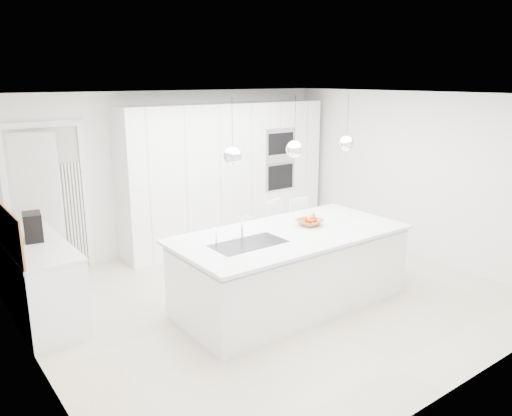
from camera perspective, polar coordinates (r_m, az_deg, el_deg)
floor at (r=6.42m, az=1.62°, el=-10.09°), size 5.50×5.50×0.00m
wall_back at (r=8.07m, az=-9.39°, el=4.20°), size 5.50×0.00×5.50m
wall_left at (r=4.87m, az=-24.66°, el=-3.90°), size 0.00×5.00×5.00m
ceiling at (r=5.83m, az=1.80°, el=12.81°), size 5.50×5.50×0.00m
tall_cabinets at (r=8.23m, az=-3.44°, el=3.86°), size 3.60×0.60×2.30m
oven_stack at (r=8.48m, az=2.81°, el=5.56°), size 0.62×0.04×1.05m
doorway_frame at (r=7.42m, az=-22.66°, el=0.56°), size 1.11×0.08×2.13m
hallway_door at (r=7.33m, az=-24.43°, el=0.05°), size 0.76×0.38×2.00m
radiator at (r=7.53m, az=-20.17°, el=-0.38°), size 0.32×0.04×1.40m
left_base_cabinets at (r=6.30m, az=-23.61°, el=-7.62°), size 0.60×1.80×0.86m
left_worktop at (r=6.16m, az=-24.03°, el=-3.73°), size 0.62×1.82×0.04m
oak_backsplash at (r=6.04m, az=-26.95°, el=-1.73°), size 0.02×1.80×0.50m
island_base at (r=6.10m, az=4.16°, el=-7.11°), size 2.80×1.20×0.86m
island_worktop at (r=5.98m, az=3.92°, el=-2.96°), size 2.84×1.40×0.04m
island_sink at (r=5.58m, az=-0.85°, el=-4.89°), size 0.84×0.44×0.18m
island_tap at (r=5.69m, az=-1.63°, el=-2.06°), size 0.02×0.02×0.30m
pendant_left at (r=5.21m, az=-2.69°, el=5.94°), size 0.20×0.20×0.20m
pendant_mid at (r=5.72m, az=4.43°, el=6.70°), size 0.20×0.20×0.20m
pendant_right at (r=6.31m, az=10.32°, el=7.25°), size 0.20×0.20×0.20m
fruit_bowl at (r=6.26m, az=6.15°, el=-1.64°), size 0.35×0.35×0.08m
espresso_machine at (r=6.17m, az=-24.15°, el=-1.96°), size 0.24×0.33×0.32m
bar_stool_left at (r=7.00m, az=2.63°, el=-3.44°), size 0.46×0.55×1.03m
bar_stool_right at (r=7.28m, az=5.49°, el=-2.92°), size 0.36×0.48×0.99m
apple_a at (r=6.29m, az=6.65°, el=-1.33°), size 0.07×0.07×0.07m
apple_b at (r=6.25m, az=5.95°, el=-1.32°), size 0.09×0.09×0.09m
apple_c at (r=6.23m, az=6.17°, el=-1.46°), size 0.07×0.07×0.07m
banana_bunch at (r=6.23m, az=6.37°, el=-1.09°), size 0.21×0.16×0.19m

